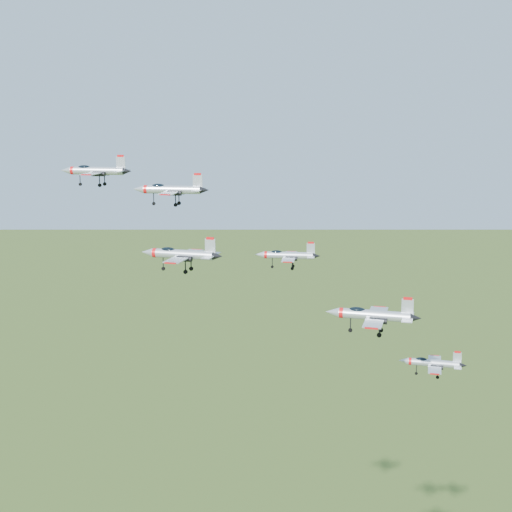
{
  "coord_description": "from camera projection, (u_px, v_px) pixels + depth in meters",
  "views": [
    {
      "loc": [
        1.62,
        -111.47,
        155.54
      ],
      "look_at": [
        3.37,
        -2.21,
        134.16
      ],
      "focal_mm": 50.0,
      "sensor_mm": 36.0,
      "label": 1
    }
  ],
  "objects": [
    {
      "name": "jet_right_high",
      "position": [
        180.0,
        254.0,
        96.94
      ],
      "size": [
        11.66,
        9.93,
        3.18
      ],
      "rotation": [
        0.0,
        0.0,
        -0.29
      ],
      "color": "#B6BDC4"
    },
    {
      "name": "jet_right_low",
      "position": [
        371.0,
        315.0,
        102.49
      ],
      "size": [
        13.62,
        11.58,
        3.7
      ],
      "rotation": [
        0.0,
        0.0,
        -0.28
      ],
      "color": "#B6BDC4"
    },
    {
      "name": "jet_left_high",
      "position": [
        170.0,
        189.0,
        106.78
      ],
      "size": [
        11.77,
        9.84,
        3.15
      ],
      "rotation": [
        0.0,
        0.0,
        -0.15
      ],
      "color": "#B6BDC4"
    },
    {
      "name": "jet_trail",
      "position": [
        432.0,
        363.0,
        112.28
      ],
      "size": [
        10.45,
        8.85,
        2.83
      ],
      "rotation": [
        0.0,
        0.0,
        -0.26
      ],
      "color": "#B6BDC4"
    },
    {
      "name": "jet_lead",
      "position": [
        95.0,
        171.0,
        125.89
      ],
      "size": [
        13.22,
        11.09,
        3.54
      ],
      "rotation": [
        0.0,
        0.0,
        -0.18
      ],
      "color": "#B6BDC4"
    },
    {
      "name": "jet_left_low",
      "position": [
        287.0,
        255.0,
        124.09
      ],
      "size": [
        11.55,
        9.63,
        3.09
      ],
      "rotation": [
        0.0,
        0.0,
        -0.14
      ],
      "color": "#B6BDC4"
    }
  ]
}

